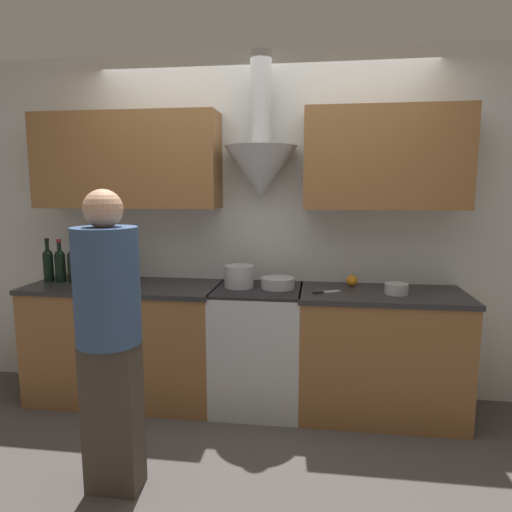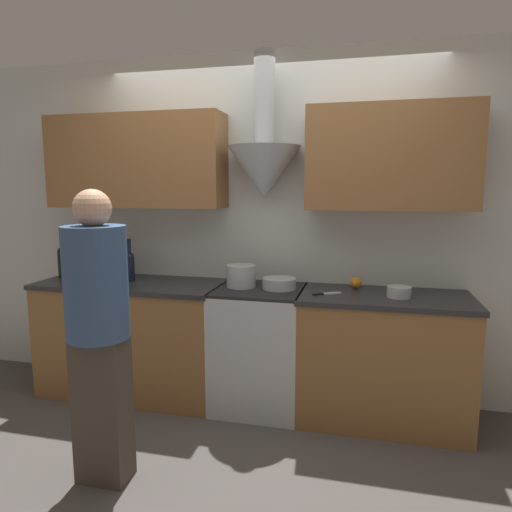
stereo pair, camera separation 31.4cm
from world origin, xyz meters
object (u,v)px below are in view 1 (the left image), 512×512
(wine_bottle_2, at_px, (73,264))
(stock_pot, at_px, (239,276))
(stove_range, at_px, (258,347))
(mixing_bowl, at_px, (278,283))
(wine_bottle_4, at_px, (96,264))
(person_foreground_left, at_px, (109,330))
(wine_bottle_3, at_px, (85,266))
(wine_bottle_5, at_px, (107,266))
(wine_bottle_6, at_px, (122,267))
(wine_bottle_0, at_px, (48,263))
(saucepan, at_px, (396,289))
(orange_fruit, at_px, (352,280))
(wine_bottle_1, at_px, (60,264))

(wine_bottle_2, relative_size, stock_pot, 1.65)
(stove_range, relative_size, mixing_bowl, 3.65)
(wine_bottle_4, relative_size, mixing_bowl, 1.41)
(wine_bottle_2, height_order, person_foreground_left, person_foreground_left)
(wine_bottle_2, distance_m, wine_bottle_3, 0.09)
(wine_bottle_5, distance_m, wine_bottle_6, 0.11)
(wine_bottle_2, distance_m, wine_bottle_4, 0.19)
(wine_bottle_0, bearing_deg, stock_pot, -0.35)
(wine_bottle_2, distance_m, person_foreground_left, 1.35)
(saucepan, bearing_deg, wine_bottle_5, 178.26)
(mixing_bowl, height_order, orange_fruit, orange_fruit)
(stove_range, relative_size, wine_bottle_5, 2.73)
(wine_bottle_1, distance_m, person_foreground_left, 1.41)
(stove_range, bearing_deg, wine_bottle_5, 179.08)
(wine_bottle_1, relative_size, stock_pot, 1.54)
(stove_range, height_order, stock_pot, stock_pot)
(wine_bottle_1, xyz_separation_m, saucepan, (2.49, -0.07, -0.10))
(saucepan, distance_m, person_foreground_left, 1.88)
(wine_bottle_1, xyz_separation_m, wine_bottle_6, (0.50, 0.00, -0.01))
(stock_pot, xyz_separation_m, orange_fruit, (0.82, 0.15, -0.04))
(wine_bottle_0, height_order, mixing_bowl, wine_bottle_0)
(wine_bottle_1, relative_size, wine_bottle_5, 1.01)
(wine_bottle_0, xyz_separation_m, wine_bottle_5, (0.48, -0.01, -0.01))
(stock_pot, bearing_deg, stove_range, -8.39)
(wine_bottle_2, relative_size, wine_bottle_4, 1.03)
(stove_range, xyz_separation_m, wine_bottle_2, (-1.43, 0.03, 0.58))
(wine_bottle_0, bearing_deg, person_foreground_left, -47.13)
(wine_bottle_5, height_order, saucepan, wine_bottle_5)
(stove_range, xyz_separation_m, wine_bottle_6, (-1.04, 0.03, 0.57))
(wine_bottle_4, bearing_deg, wine_bottle_5, -11.41)
(wine_bottle_4, relative_size, wine_bottle_6, 1.04)
(wine_bottle_1, bearing_deg, wine_bottle_6, 0.14)
(wine_bottle_0, bearing_deg, mixing_bowl, -0.10)
(stock_pot, bearing_deg, saucepan, -3.45)
(person_foreground_left, bearing_deg, wine_bottle_4, 119.48)
(wine_bottle_3, xyz_separation_m, stock_pot, (1.20, -0.02, -0.04))
(stock_pot, relative_size, orange_fruit, 2.59)
(wine_bottle_5, bearing_deg, wine_bottle_4, 168.59)
(mixing_bowl, bearing_deg, wine_bottle_0, 179.90)
(stock_pot, bearing_deg, person_foreground_left, -114.58)
(person_foreground_left, bearing_deg, wine_bottle_5, 115.88)
(wine_bottle_1, distance_m, wine_bottle_3, 0.19)
(stock_pot, distance_m, mixing_bowl, 0.29)
(mixing_bowl, height_order, saucepan, mixing_bowl)
(orange_fruit, bearing_deg, wine_bottle_4, -176.04)
(stock_pot, xyz_separation_m, person_foreground_left, (-0.49, -1.07, -0.09))
(wine_bottle_0, relative_size, stock_pot, 1.57)
(wine_bottle_4, height_order, person_foreground_left, person_foreground_left)
(saucepan, bearing_deg, stove_range, 177.28)
(wine_bottle_6, distance_m, person_foreground_left, 1.16)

